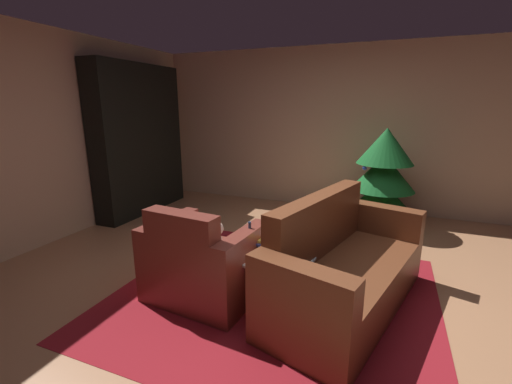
{
  "coord_description": "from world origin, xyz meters",
  "views": [
    {
      "loc": [
        0.7,
        -2.7,
        1.67
      ],
      "look_at": [
        -0.45,
        0.2,
        0.86
      ],
      "focal_mm": 23.7,
      "sensor_mm": 36.0,
      "label": 1
    }
  ],
  "objects": [
    {
      "name": "ground_plane",
      "position": [
        0.0,
        0.0,
        0.0
      ],
      "size": [
        7.52,
        7.52,
        0.0
      ],
      "primitive_type": "plane",
      "color": "#B07953"
    },
    {
      "name": "wall_back",
      "position": [
        0.0,
        2.88,
        1.28
      ],
      "size": [
        6.39,
        0.06,
        2.57
      ],
      "primitive_type": "cube",
      "color": "tan",
      "rests_on": "ground"
    },
    {
      "name": "wall_left",
      "position": [
        -3.16,
        0.0,
        1.28
      ],
      "size": [
        0.06,
        5.82,
        2.57
      ],
      "primitive_type": "cube",
      "color": "tan",
      "rests_on": "ground"
    },
    {
      "name": "area_rug",
      "position": [
        -0.15,
        -0.1,
        0.0
      ],
      "size": [
        2.76,
        2.52,
        0.01
      ],
      "primitive_type": "cube",
      "color": "maroon",
      "rests_on": "ground"
    },
    {
      "name": "bookshelf_unit",
      "position": [
        -2.92,
        1.63,
        1.12
      ],
      "size": [
        0.35,
        1.7,
        2.26
      ],
      "color": "black",
      "rests_on": "ground"
    },
    {
      "name": "armchair_red",
      "position": [
        -0.74,
        -0.36,
        0.31
      ],
      "size": [
        0.99,
        0.82,
        0.86
      ],
      "color": "brown",
      "rests_on": "ground"
    },
    {
      "name": "couch_red",
      "position": [
        0.42,
        -0.02,
        0.32
      ],
      "size": [
        1.22,
        1.93,
        0.93
      ],
      "color": "brown",
      "rests_on": "ground"
    },
    {
      "name": "coffee_table",
      "position": [
        -0.15,
        -0.17,
        0.42
      ],
      "size": [
        0.74,
        0.74,
        0.46
      ],
      "color": "black",
      "rests_on": "ground"
    },
    {
      "name": "book_stack_on_table",
      "position": [
        -0.2,
        -0.2,
        0.51
      ],
      "size": [
        0.21,
        0.18,
        0.11
      ],
      "color": "gray",
      "rests_on": "coffee_table"
    },
    {
      "name": "bottle_on_table",
      "position": [
        -0.33,
        -0.25,
        0.56
      ],
      "size": [
        0.06,
        0.06,
        0.26
      ],
      "color": "navy",
      "rests_on": "coffee_table"
    },
    {
      "name": "decorated_tree",
      "position": [
        0.65,
        2.17,
        0.71
      ],
      "size": [
        0.95,
        0.95,
        1.37
      ],
      "color": "brown",
      "rests_on": "ground"
    }
  ]
}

